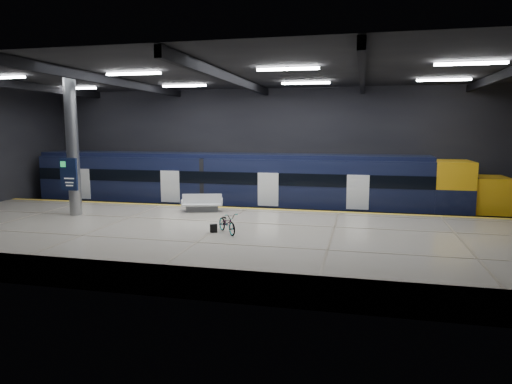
% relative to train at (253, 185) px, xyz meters
% --- Properties ---
extents(ground, '(30.00, 30.00, 0.00)m').
position_rel_train_xyz_m(ground, '(0.28, -5.50, -2.06)').
color(ground, black).
rests_on(ground, ground).
extents(room_shell, '(30.10, 16.10, 8.05)m').
position_rel_train_xyz_m(room_shell, '(0.27, -5.49, 3.66)').
color(room_shell, black).
rests_on(room_shell, ground).
extents(platform, '(30.00, 11.00, 1.10)m').
position_rel_train_xyz_m(platform, '(0.28, -8.00, -1.51)').
color(platform, '#C0B3A2').
rests_on(platform, ground).
extents(safety_strip, '(30.00, 0.40, 0.01)m').
position_rel_train_xyz_m(safety_strip, '(0.28, -2.75, -0.95)').
color(safety_strip, gold).
rests_on(safety_strip, platform).
extents(rails, '(30.00, 1.52, 0.16)m').
position_rel_train_xyz_m(rails, '(0.28, 0.00, -1.98)').
color(rails, gray).
rests_on(rails, ground).
extents(train, '(29.40, 2.84, 3.79)m').
position_rel_train_xyz_m(train, '(0.00, 0.00, 0.00)').
color(train, black).
rests_on(train, ground).
extents(bench, '(2.29, 1.43, 0.94)m').
position_rel_train_xyz_m(bench, '(-1.75, -4.24, -0.63)').
color(bench, '#595B60').
rests_on(bench, platform).
extents(bicycle, '(1.50, 1.66, 0.87)m').
position_rel_train_xyz_m(bicycle, '(0.98, -8.74, -0.52)').
color(bicycle, '#99999E').
rests_on(bicycle, platform).
extents(pannier_bag, '(0.35, 0.29, 0.35)m').
position_rel_train_xyz_m(pannier_bag, '(0.38, -8.74, -0.78)').
color(pannier_bag, black).
rests_on(pannier_bag, platform).
extents(info_column, '(0.90, 0.78, 6.90)m').
position_rel_train_xyz_m(info_column, '(-7.72, -6.52, 2.40)').
color(info_column, '#9EA0A5').
rests_on(info_column, platform).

